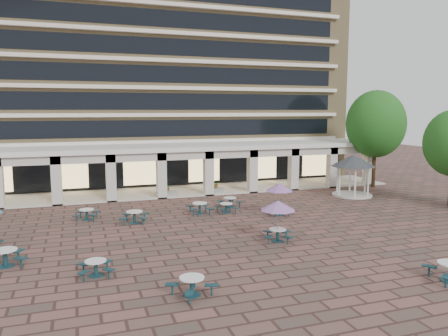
{
  "coord_description": "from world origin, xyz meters",
  "views": [
    {
      "loc": [
        -8.92,
        -24.46,
        7.54
      ],
      "look_at": [
        0.39,
        3.0,
        3.7
      ],
      "focal_mm": 35.0,
      "sensor_mm": 36.0,
      "label": 1
    }
  ],
  "objects_px": {
    "planter_left": "(167,191)",
    "planter_right": "(216,187)",
    "picnic_table_0": "(5,256)",
    "gazebo": "(353,165)",
    "picnic_table_1": "(96,267)"
  },
  "relations": [
    {
      "from": "picnic_table_1",
      "to": "planter_right",
      "type": "xyz_separation_m",
      "value": [
        11.3,
        17.28,
        0.13
      ]
    },
    {
      "from": "planter_right",
      "to": "gazebo",
      "type": "bearing_deg",
      "value": -23.64
    },
    {
      "from": "planter_left",
      "to": "planter_right",
      "type": "distance_m",
      "value": 4.49
    },
    {
      "from": "picnic_table_0",
      "to": "picnic_table_1",
      "type": "relative_size",
      "value": 1.32
    },
    {
      "from": "gazebo",
      "to": "planter_right",
      "type": "distance_m",
      "value": 12.36
    },
    {
      "from": "planter_left",
      "to": "planter_right",
      "type": "relative_size",
      "value": 1.0
    },
    {
      "from": "picnic_table_1",
      "to": "gazebo",
      "type": "relative_size",
      "value": 0.42
    },
    {
      "from": "picnic_table_0",
      "to": "planter_left",
      "type": "xyz_separation_m",
      "value": [
        10.92,
        14.63,
        -0.06
      ]
    },
    {
      "from": "picnic_table_0",
      "to": "planter_left",
      "type": "bearing_deg",
      "value": 41.67
    },
    {
      "from": "picnic_table_0",
      "to": "picnic_table_1",
      "type": "distance_m",
      "value": 4.89
    },
    {
      "from": "picnic_table_0",
      "to": "planter_right",
      "type": "distance_m",
      "value": 21.24
    },
    {
      "from": "gazebo",
      "to": "planter_left",
      "type": "bearing_deg",
      "value": 162.66
    },
    {
      "from": "gazebo",
      "to": "planter_right",
      "type": "height_order",
      "value": "gazebo"
    },
    {
      "from": "picnic_table_0",
      "to": "planter_right",
      "type": "height_order",
      "value": "planter_right"
    },
    {
      "from": "picnic_table_0",
      "to": "planter_left",
      "type": "height_order",
      "value": "planter_left"
    }
  ]
}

